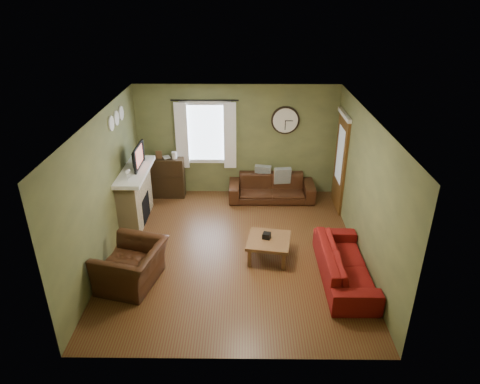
{
  "coord_description": "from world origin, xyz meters",
  "views": [
    {
      "loc": [
        0.17,
        -6.81,
        4.56
      ],
      "look_at": [
        0.1,
        0.4,
        1.05
      ],
      "focal_mm": 32.0,
      "sensor_mm": 36.0,
      "label": 1
    }
  ],
  "objects_px": {
    "bookshelf": "(167,177)",
    "armchair": "(132,265)",
    "sofa_brown": "(272,188)",
    "sofa_red": "(345,264)",
    "coffee_table": "(268,249)"
  },
  "relations": [
    {
      "from": "sofa_brown",
      "to": "sofa_red",
      "type": "height_order",
      "value": "sofa_red"
    },
    {
      "from": "bookshelf",
      "to": "armchair",
      "type": "distance_m",
      "value": 3.33
    },
    {
      "from": "armchair",
      "to": "coffee_table",
      "type": "xyz_separation_m",
      "value": [
        2.31,
        0.76,
        -0.15
      ]
    },
    {
      "from": "sofa_red",
      "to": "coffee_table",
      "type": "distance_m",
      "value": 1.4
    },
    {
      "from": "sofa_brown",
      "to": "coffee_table",
      "type": "xyz_separation_m",
      "value": [
        -0.19,
        -2.42,
        -0.09
      ]
    },
    {
      "from": "bookshelf",
      "to": "sofa_brown",
      "type": "relative_size",
      "value": 0.48
    },
    {
      "from": "bookshelf",
      "to": "armchair",
      "type": "bearing_deg",
      "value": -90.98
    },
    {
      "from": "sofa_red",
      "to": "coffee_table",
      "type": "relative_size",
      "value": 2.64
    },
    {
      "from": "bookshelf",
      "to": "sofa_brown",
      "type": "bearing_deg",
      "value": -3.47
    },
    {
      "from": "sofa_red",
      "to": "armchair",
      "type": "xyz_separation_m",
      "value": [
        -3.58,
        -0.16,
        0.06
      ]
    },
    {
      "from": "armchair",
      "to": "bookshelf",
      "type": "bearing_deg",
      "value": -167.0
    },
    {
      "from": "bookshelf",
      "to": "coffee_table",
      "type": "xyz_separation_m",
      "value": [
        2.26,
        -2.57,
        -0.28
      ]
    },
    {
      "from": "armchair",
      "to": "sofa_red",
      "type": "bearing_deg",
      "value": 106.55
    },
    {
      "from": "sofa_brown",
      "to": "sofa_red",
      "type": "relative_size",
      "value": 0.99
    },
    {
      "from": "armchair",
      "to": "coffee_table",
      "type": "relative_size",
      "value": 1.44
    }
  ]
}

